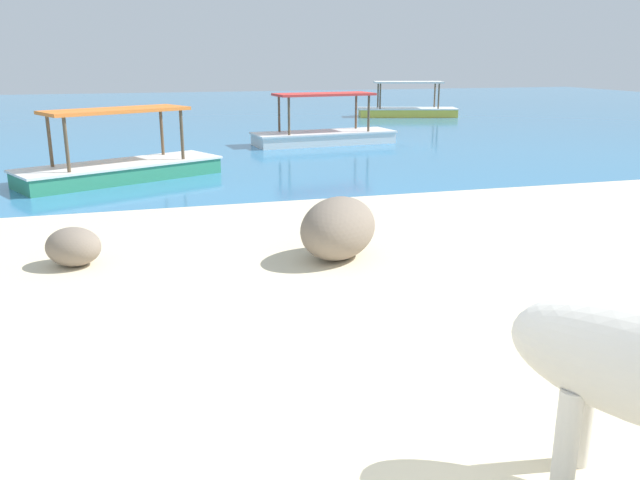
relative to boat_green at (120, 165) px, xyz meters
name	(u,v)px	position (x,y,z in m)	size (l,w,h in m)	color
water_surface	(170,119)	(1.56, 12.32, -0.29)	(60.00, 36.00, 0.03)	teal
shore_rock_large	(338,228)	(2.37, -5.72, 0.09)	(1.05, 0.74, 0.69)	gray
shore_rock_medium	(73,247)	(-0.42, -5.20, -0.04)	(0.60, 0.52, 0.42)	gray
boat_green	(120,165)	(0.00, 0.00, 0.00)	(3.81, 2.64, 1.29)	#338E66
boat_white	(324,133)	(4.99, 3.85, 0.00)	(3.77, 1.52, 1.29)	white
boat_yellow	(407,109)	(10.22, 10.60, 0.00)	(3.85, 2.05, 1.29)	gold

